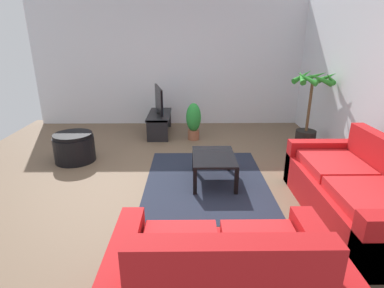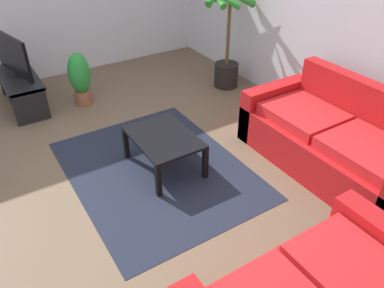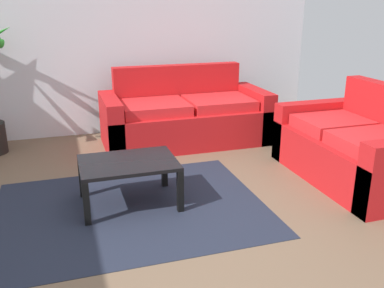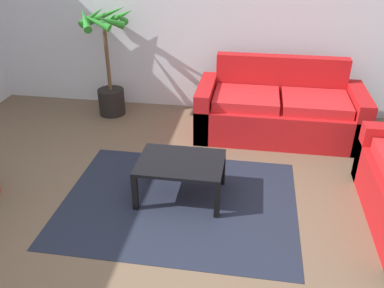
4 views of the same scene
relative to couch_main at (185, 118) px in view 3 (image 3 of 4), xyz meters
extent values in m
plane|color=brown|center=(-1.04, -2.28, -0.30)|extent=(6.60, 6.60, 0.00)
cube|color=silver|center=(-1.04, 0.72, 1.05)|extent=(6.00, 0.06, 2.70)
cube|color=red|center=(0.00, -0.03, -0.09)|extent=(1.98, 0.90, 0.42)
cube|color=red|center=(0.00, 0.34, 0.36)|extent=(1.62, 0.16, 0.48)
cube|color=red|center=(-0.90, -0.03, 0.01)|extent=(0.18, 0.90, 0.62)
cube|color=red|center=(0.90, -0.03, 0.01)|extent=(0.18, 0.90, 0.62)
cube|color=red|center=(-0.40, -0.08, 0.18)|extent=(0.77, 0.66, 0.12)
cube|color=red|center=(0.40, -0.08, 0.18)|extent=(0.77, 0.66, 0.12)
cube|color=red|center=(1.21, -1.61, -0.09)|extent=(0.90, 1.58, 0.42)
cube|color=red|center=(1.21, -0.91, 0.01)|extent=(0.90, 0.18, 0.62)
cube|color=red|center=(1.16, -1.92, 0.18)|extent=(0.66, 0.57, 0.12)
cube|color=red|center=(1.16, -1.31, 0.18)|extent=(0.66, 0.57, 0.12)
cube|color=black|center=(-0.95, -1.50, 0.08)|extent=(0.80, 0.59, 0.03)
cube|color=black|center=(-1.32, -1.77, -0.12)|extent=(0.05, 0.05, 0.36)
cube|color=black|center=(-0.57, -1.77, -0.12)|extent=(0.05, 0.05, 0.36)
cube|color=black|center=(-1.32, -1.23, -0.12)|extent=(0.05, 0.05, 0.36)
cube|color=black|center=(-0.57, -1.23, -0.12)|extent=(0.05, 0.05, 0.36)
cube|color=#1E2333|center=(-0.95, -1.60, -0.30)|extent=(2.20, 1.70, 0.01)
camera|label=1|loc=(2.96, -1.85, 1.66)|focal=28.48mm
camera|label=2|loc=(1.94, -2.98, 2.17)|focal=35.24mm
camera|label=3|loc=(-1.44, -4.84, 1.36)|focal=40.02mm
camera|label=4|loc=(-0.33, -4.70, 2.05)|focal=38.25mm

